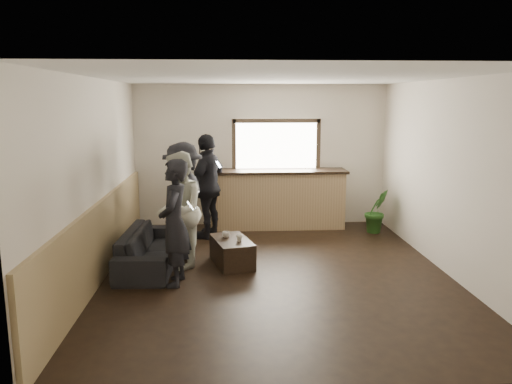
{
  "coord_description": "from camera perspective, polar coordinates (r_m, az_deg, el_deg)",
  "views": [
    {
      "loc": [
        -0.7,
        -6.92,
        2.5
      ],
      "look_at": [
        -0.26,
        0.4,
        1.14
      ],
      "focal_mm": 35.0,
      "sensor_mm": 36.0,
      "label": 1
    }
  ],
  "objects": [
    {
      "name": "person_d",
      "position": [
        9.11,
        -5.47,
        0.66
      ],
      "size": [
        0.94,
        1.2,
        1.9
      ],
      "rotation": [
        0.0,
        0.0,
        -2.08
      ],
      "color": "black",
      "rests_on": "ground"
    },
    {
      "name": "sofa",
      "position": [
        7.78,
        -11.91,
        -6.29
      ],
      "size": [
        0.84,
        1.96,
        0.56
      ],
      "primitive_type": "imported",
      "rotation": [
        0.0,
        0.0,
        1.53
      ],
      "color": "black",
      "rests_on": "ground"
    },
    {
      "name": "bar_counter",
      "position": [
        9.85,
        2.42,
        -0.38
      ],
      "size": [
        2.7,
        0.68,
        2.13
      ],
      "color": "#A18057",
      "rests_on": "ground"
    },
    {
      "name": "potted_plant",
      "position": [
        9.76,
        13.61,
        -2.11
      ],
      "size": [
        0.56,
        0.5,
        0.84
      ],
      "primitive_type": "imported",
      "rotation": [
        0.0,
        0.0,
        0.33
      ],
      "color": "#2D6623",
      "rests_on": "ground"
    },
    {
      "name": "person_c",
      "position": [
        8.23,
        -8.3,
        -0.7
      ],
      "size": [
        0.99,
        1.33,
        1.83
      ],
      "rotation": [
        0.0,
        0.0,
        -1.86
      ],
      "color": "black",
      "rests_on": "ground"
    },
    {
      "name": "cup_a",
      "position": [
        7.76,
        -3.45,
        -4.86
      ],
      "size": [
        0.17,
        0.17,
        0.09
      ],
      "primitive_type": "imported",
      "rotation": [
        0.0,
        0.0,
        0.68
      ],
      "color": "silver",
      "rests_on": "coffee_table"
    },
    {
      "name": "ground",
      "position": [
        7.4,
        2.19,
        -9.26
      ],
      "size": [
        5.0,
        6.0,
        0.01
      ],
      "primitive_type": "cube",
      "color": "black"
    },
    {
      "name": "coffee_table",
      "position": [
        7.72,
        -2.77,
        -6.84
      ],
      "size": [
        0.71,
        0.99,
        0.4
      ],
      "primitive_type": "cube",
      "rotation": [
        0.0,
        0.0,
        0.26
      ],
      "color": "black",
      "rests_on": "ground"
    },
    {
      "name": "room_shell",
      "position": [
        7.0,
        -3.74,
        2.01
      ],
      "size": [
        5.01,
        6.01,
        2.8
      ],
      "color": "silver",
      "rests_on": "ground"
    },
    {
      "name": "cup_b",
      "position": [
        7.55,
        -1.91,
        -5.29
      ],
      "size": [
        0.14,
        0.14,
        0.09
      ],
      "primitive_type": "imported",
      "rotation": [
        0.0,
        0.0,
        2.54
      ],
      "color": "silver",
      "rests_on": "coffee_table"
    },
    {
      "name": "person_a",
      "position": [
        6.82,
        -9.3,
        -3.51
      ],
      "size": [
        0.5,
        0.66,
        1.73
      ],
      "rotation": [
        0.0,
        0.0,
        -1.64
      ],
      "color": "black",
      "rests_on": "ground"
    },
    {
      "name": "person_b",
      "position": [
        7.52,
        -8.76,
        -2.1
      ],
      "size": [
        0.72,
        0.9,
        1.75
      ],
      "rotation": [
        0.0,
        0.0,
        -1.5
      ],
      "color": "beige",
      "rests_on": "ground"
    }
  ]
}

